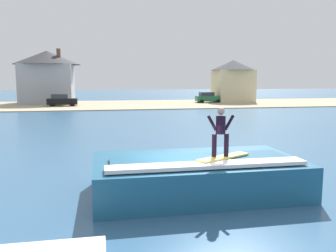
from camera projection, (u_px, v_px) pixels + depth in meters
ground_plane at (177, 195)px, 12.25m from camera, size 260.00×260.00×0.00m
wave_crest at (197, 175)px, 12.36m from camera, size 7.19×3.96×1.38m
surfboard at (224, 157)px, 11.78m from camera, size 2.07×1.36×0.06m
surfer at (221, 130)px, 11.62m from camera, size 0.95×0.32×1.64m
shoreline_bank at (117, 105)px, 55.67m from camera, size 120.00×20.25×0.11m
car_near_shore at (62, 100)px, 52.01m from camera, size 4.32×2.05×1.86m
car_far_shore at (208, 98)px, 60.01m from camera, size 4.34×2.03×1.86m
house_with_chimney at (48, 74)px, 58.65m from camera, size 10.96×10.96×9.04m
house_gabled_white at (233, 79)px, 62.03m from camera, size 7.81×7.81×7.41m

